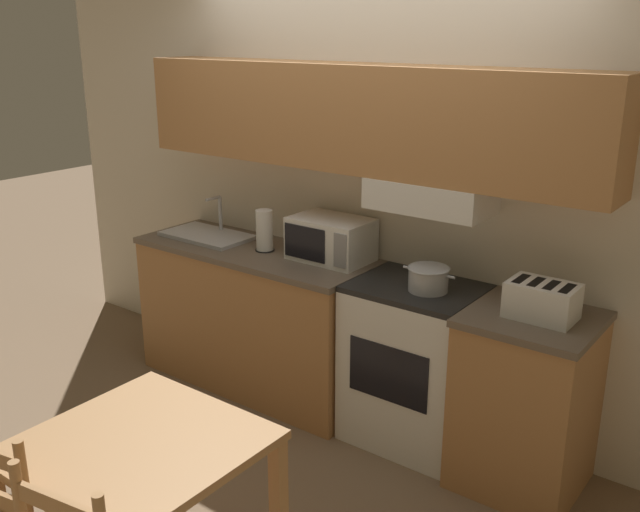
# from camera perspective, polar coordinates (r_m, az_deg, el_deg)

# --- Properties ---
(ground_plane) EXTENTS (16.00, 16.00, 0.00)m
(ground_plane) POSITION_cam_1_polar(r_m,az_deg,el_deg) (4.59, 3.60, -10.91)
(ground_plane) COLOR #7F664C
(wall_back) EXTENTS (5.24, 0.38, 2.55)m
(wall_back) POSITION_cam_1_polar(r_m,az_deg,el_deg) (4.03, 3.70, 7.37)
(wall_back) COLOR silver
(wall_back) RESTS_ON ground_plane
(lower_counter_main) EXTENTS (1.57, 0.59, 0.91)m
(lower_counter_main) POSITION_cam_1_polar(r_m,az_deg,el_deg) (4.54, -5.10, -4.88)
(lower_counter_main) COLOR #B27A47
(lower_counter_main) RESTS_ON ground_plane
(lower_counter_right_stub) EXTENTS (0.61, 0.59, 0.91)m
(lower_counter_right_stub) POSITION_cam_1_polar(r_m,az_deg,el_deg) (3.71, 16.11, -11.08)
(lower_counter_right_stub) COLOR #B27A47
(lower_counter_right_stub) RESTS_ON ground_plane
(stove_range) EXTENTS (0.67, 0.54, 0.91)m
(stove_range) POSITION_cam_1_polar(r_m,az_deg,el_deg) (3.96, 7.48, -8.57)
(stove_range) COLOR white
(stove_range) RESTS_ON ground_plane
(cooking_pot) EXTENTS (0.29, 0.22, 0.13)m
(cooking_pot) POSITION_cam_1_polar(r_m,az_deg,el_deg) (3.69, 8.66, -1.76)
(cooking_pot) COLOR #B7BABF
(cooking_pot) RESTS_ON stove_range
(microwave) EXTENTS (0.46, 0.31, 0.25)m
(microwave) POSITION_cam_1_polar(r_m,az_deg,el_deg) (4.12, 0.87, 1.36)
(microwave) COLOR white
(microwave) RESTS_ON lower_counter_main
(toaster) EXTENTS (0.32, 0.22, 0.17)m
(toaster) POSITION_cam_1_polar(r_m,az_deg,el_deg) (3.47, 17.35, -3.40)
(toaster) COLOR white
(toaster) RESTS_ON lower_counter_right_stub
(sink_basin) EXTENTS (0.58, 0.34, 0.25)m
(sink_basin) POSITION_cam_1_polar(r_m,az_deg,el_deg) (4.66, -9.00, 1.70)
(sink_basin) COLOR #B7BABF
(sink_basin) RESTS_ON lower_counter_main
(paper_towel_roll) EXTENTS (0.12, 0.12, 0.25)m
(paper_towel_roll) POSITION_cam_1_polar(r_m,az_deg,el_deg) (4.31, -4.47, 2.04)
(paper_towel_roll) COLOR black
(paper_towel_roll) RESTS_ON lower_counter_main
(dining_table) EXTENTS (0.81, 0.82, 0.74)m
(dining_table) POSITION_cam_1_polar(r_m,az_deg,el_deg) (2.87, -14.25, -16.24)
(dining_table) COLOR #B27F4C
(dining_table) RESTS_ON ground_plane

